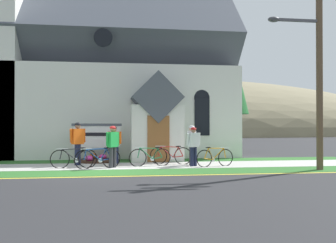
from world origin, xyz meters
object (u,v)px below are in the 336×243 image
at_px(bicycle_orange, 74,158).
at_px(cyclist_in_blue_jersey, 192,142).
at_px(bicycle_yellow, 98,158).
at_px(bicycle_green, 171,155).
at_px(cyclist_in_red_jersey, 78,140).
at_px(roadside_conifer, 225,66).
at_px(bicycle_silver, 215,157).
at_px(cyclist_in_yellow_jersey, 114,142).
at_px(cyclist_in_orange_jersey, 193,144).
at_px(utility_pole, 317,52).
at_px(bicycle_white, 150,157).
at_px(cyclist_in_white_jersey, 113,143).
at_px(church_sign, 97,136).

bearing_deg(bicycle_orange, cyclist_in_blue_jersey, 4.40).
distance_m(bicycle_yellow, cyclist_in_blue_jersey, 3.89).
distance_m(bicycle_green, cyclist_in_red_jersey, 3.95).
xyz_separation_m(bicycle_green, roadside_conifer, (4.45, 6.82, 5.02)).
relative_size(bicycle_silver, cyclist_in_red_jersey, 0.92).
xyz_separation_m(bicycle_yellow, cyclist_in_blue_jersey, (3.80, 0.61, 0.58)).
height_order(cyclist_in_yellow_jersey, roadside_conifer, roadside_conifer).
bearing_deg(bicycle_green, bicycle_orange, -167.16).
relative_size(cyclist_in_orange_jersey, cyclist_in_red_jersey, 0.89).
bearing_deg(cyclist_in_orange_jersey, bicycle_green, 130.75).
height_order(bicycle_orange, roadside_conifer, roadside_conifer).
bearing_deg(bicycle_orange, cyclist_in_orange_jersey, -0.32).
relative_size(bicycle_orange, cyclist_in_red_jersey, 1.00).
bearing_deg(utility_pole, bicycle_green, 152.10).
distance_m(bicycle_orange, bicycle_white, 3.01).
xyz_separation_m(bicycle_green, cyclist_in_white_jersey, (-2.45, -1.05, 0.57)).
xyz_separation_m(bicycle_orange, cyclist_in_white_jersey, (1.49, -0.16, 0.57)).
bearing_deg(bicycle_silver, bicycle_orange, 177.81).
height_order(bicycle_white, cyclist_in_orange_jersey, cyclist_in_orange_jersey).
bearing_deg(cyclist_in_blue_jersey, bicycle_yellow, -170.89).
relative_size(church_sign, utility_pole, 0.29).
bearing_deg(bicycle_orange, bicycle_white, 5.37).
distance_m(bicycle_yellow, bicycle_silver, 4.64).
relative_size(bicycle_green, cyclist_in_orange_jersey, 1.09).
distance_m(bicycle_green, roadside_conifer, 9.57).
distance_m(cyclist_in_blue_jersey, cyclist_in_yellow_jersey, 3.37).
height_order(church_sign, bicycle_yellow, church_sign).
xyz_separation_m(cyclist_in_blue_jersey, utility_pole, (4.33, -2.18, 3.46)).
bearing_deg(utility_pole, bicycle_silver, 155.31).
distance_m(utility_pole, roadside_conifer, 9.61).
bearing_deg(cyclist_in_yellow_jersey, cyclist_in_red_jersey, -162.10).
relative_size(bicycle_silver, cyclist_in_orange_jersey, 1.04).
distance_m(bicycle_orange, utility_pole, 10.08).
xyz_separation_m(church_sign, utility_pole, (8.33, -4.52, 3.28)).
bearing_deg(bicycle_orange, bicycle_green, 12.84).
bearing_deg(cyclist_in_orange_jersey, bicycle_orange, 179.68).
height_order(cyclist_in_blue_jersey, cyclist_in_red_jersey, cyclist_in_red_jersey).
distance_m(church_sign, bicycle_silver, 5.70).
distance_m(church_sign, bicycle_yellow, 3.05).
bearing_deg(cyclist_in_white_jersey, cyclist_in_red_jersey, 142.60).
height_order(bicycle_silver, cyclist_in_red_jersey, cyclist_in_red_jersey).
bearing_deg(cyclist_in_yellow_jersey, cyclist_in_white_jersey, -91.74).
xyz_separation_m(bicycle_yellow, cyclist_in_yellow_jersey, (0.61, 1.68, 0.55)).
bearing_deg(bicycle_yellow, bicycle_green, 20.81).
distance_m(cyclist_in_red_jersey, utility_pole, 10.02).
distance_m(cyclist_in_red_jersey, roadside_conifer, 11.59).
distance_m(church_sign, roadside_conifer, 10.09).
bearing_deg(church_sign, cyclist_in_white_jersey, -75.15).
distance_m(cyclist_in_blue_jersey, roadside_conifer, 9.33).
bearing_deg(bicycle_yellow, roadside_conifer, 46.90).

